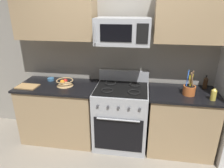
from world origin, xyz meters
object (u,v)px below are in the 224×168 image
(cutting_board, at_px, (27,86))
(bottle_soy, at_px, (205,83))
(utensil_crock, at_px, (189,90))
(microwave, at_px, (123,31))
(fruit_basket, at_px, (65,82))
(bottle_oil, at_px, (214,94))
(range_oven, at_px, (121,116))
(prep_bowl, at_px, (51,79))

(cutting_board, height_order, bottle_soy, bottle_soy)
(utensil_crock, bearing_deg, microwave, 174.62)
(microwave, bearing_deg, utensil_crock, -5.38)
(microwave, height_order, utensil_crock, microwave)
(fruit_basket, bearing_deg, cutting_board, -165.21)
(microwave, height_order, bottle_oil, microwave)
(cutting_board, distance_m, bottle_oil, 2.53)
(range_oven, xyz_separation_m, microwave, (-0.00, 0.03, 1.23))
(fruit_basket, height_order, bottle_soy, bottle_soy)
(utensil_crock, bearing_deg, cutting_board, -177.85)
(prep_bowl, bearing_deg, range_oven, -8.20)
(fruit_basket, distance_m, prep_bowl, 0.34)
(range_oven, xyz_separation_m, fruit_basket, (-0.84, -0.00, 0.49))
(cutting_board, bearing_deg, microwave, 7.12)
(utensil_crock, bearing_deg, bottle_oil, -24.17)
(utensil_crock, xyz_separation_m, bottle_soy, (0.27, 0.26, 0.01))
(range_oven, distance_m, microwave, 1.23)
(fruit_basket, height_order, cutting_board, fruit_basket)
(fruit_basket, bearing_deg, bottle_oil, -4.91)
(cutting_board, relative_size, prep_bowl, 2.82)
(cutting_board, bearing_deg, utensil_crock, 2.15)
(cutting_board, xyz_separation_m, bottle_oil, (2.53, -0.04, 0.07))
(bottle_soy, bearing_deg, prep_bowl, -179.08)
(bottle_oil, relative_size, prep_bowl, 1.72)
(bottle_soy, xyz_separation_m, bottle_oil, (0.00, -0.38, -0.01))
(cutting_board, distance_m, bottle_soy, 2.55)
(range_oven, height_order, bottle_soy, bottle_soy)
(range_oven, relative_size, utensil_crock, 3.21)
(prep_bowl, bearing_deg, bottle_oil, -8.39)
(utensil_crock, relative_size, bottle_oil, 1.85)
(bottle_oil, distance_m, prep_bowl, 2.34)
(microwave, xyz_separation_m, cutting_board, (-1.36, -0.17, -0.79))
(fruit_basket, xyz_separation_m, bottle_soy, (2.01, 0.21, 0.04))
(bottle_oil, xyz_separation_m, prep_bowl, (-2.31, 0.34, -0.06))
(utensil_crock, bearing_deg, range_oven, 176.43)
(microwave, bearing_deg, range_oven, -89.93)
(range_oven, distance_m, cutting_board, 1.44)
(utensil_crock, relative_size, cutting_board, 1.13)
(microwave, relative_size, fruit_basket, 2.82)
(microwave, bearing_deg, cutting_board, -172.88)
(microwave, relative_size, utensil_crock, 2.07)
(microwave, xyz_separation_m, bottle_soy, (1.17, 0.17, -0.71))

